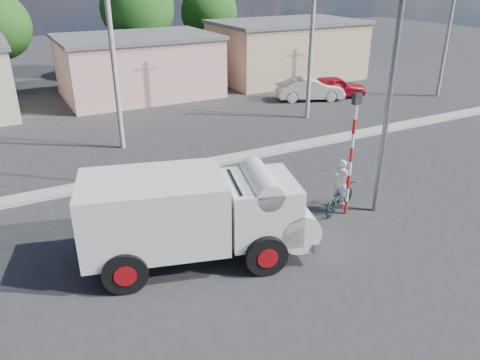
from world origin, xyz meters
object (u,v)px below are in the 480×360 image
car_red (334,87)px  traffic_pole (352,145)px  truck (199,214)px  cyclist (340,189)px  car_cream (310,89)px  streetlight (389,73)px  bicycle (340,198)px

car_red → traffic_pole: size_ratio=0.99×
truck → cyclist: 5.70m
car_cream → truck: bearing=156.4°
traffic_pole → streetlight: 2.56m
truck → car_red: (15.95, 13.77, -0.79)m
truck → streetlight: streetlight is taller
traffic_pole → streetlight: streetlight is taller
car_red → cyclist: bearing=155.5°
cyclist → streetlight: bearing=-144.9°
bicycle → car_cream: (8.41, 13.48, 0.22)m
car_cream → car_red: size_ratio=1.04×
bicycle → cyclist: bearing=-0.0°
bicycle → traffic_pole: bearing=168.5°
truck → traffic_pole: 5.81m
streetlight → car_red: bearing=56.2°
traffic_pole → car_red: bearing=53.0°
traffic_pole → car_cream: bearing=58.8°
bicycle → car_red: bearing=-61.9°
truck → car_cream: truck is taller
car_cream → traffic_pole: bearing=170.4°
cyclist → streetlight: (1.01, -0.60, 4.12)m
car_red → car_cream: bearing=97.4°
bicycle → cyclist: (0.00, 0.00, 0.32)m
truck → cyclist: size_ratio=4.21×
traffic_pole → streetlight: (0.94, -0.30, 2.37)m
bicycle → truck: bearing=70.8°
bicycle → cyclist: size_ratio=1.17×
cyclist → traffic_pole: bearing=168.5°
car_red → traffic_pole: (-10.25, -13.59, 1.86)m
truck → bicycle: size_ratio=3.59×
truck → traffic_pole: (5.71, 0.18, 1.07)m
truck → car_cream: bearing=60.5°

